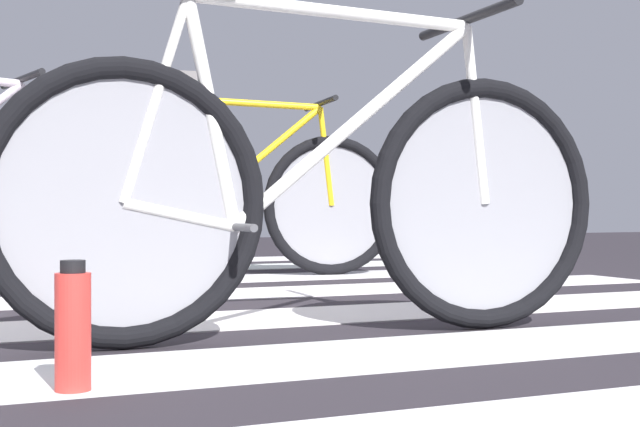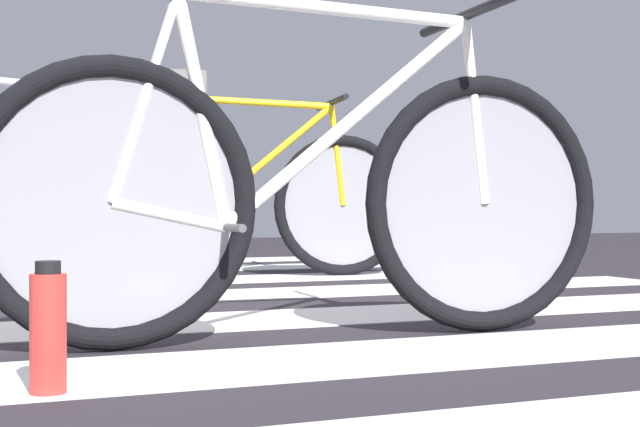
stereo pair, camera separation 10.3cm
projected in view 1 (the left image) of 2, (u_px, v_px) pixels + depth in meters
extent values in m
cube|color=#29252B|center=(80.00, 321.00, 2.82)|extent=(18.00, 14.00, 0.02)
cube|color=silver|center=(154.00, 370.00, 1.90)|extent=(5.20, 0.44, 0.00)
cube|color=silver|center=(65.00, 329.00, 2.55)|extent=(5.20, 0.44, 0.00)
cube|color=silver|center=(74.00, 300.00, 3.32)|extent=(5.20, 0.44, 0.00)
cube|color=silver|center=(30.00, 285.00, 3.96)|extent=(5.20, 0.44, 0.00)
cube|color=silver|center=(16.00, 274.00, 4.68)|extent=(5.20, 0.44, 0.00)
cube|color=silver|center=(10.00, 265.00, 5.37)|extent=(5.20, 0.44, 0.00)
torus|color=black|center=(123.00, 203.00, 2.18)|extent=(0.72, 0.08, 0.72)
torus|color=black|center=(485.00, 204.00, 2.55)|extent=(0.72, 0.08, 0.72)
cylinder|color=gray|center=(123.00, 203.00, 2.18)|extent=(0.61, 0.03, 0.61)
cylinder|color=gray|center=(485.00, 204.00, 2.55)|extent=(0.61, 0.03, 0.61)
cylinder|color=white|center=(336.00, 12.00, 2.38)|extent=(0.80, 0.06, 0.05)
cylinder|color=white|center=(356.00, 122.00, 2.40)|extent=(0.70, 0.06, 0.59)
cylinder|color=white|center=(211.00, 112.00, 2.26)|extent=(0.15, 0.04, 0.59)
cylinder|color=white|center=(180.00, 215.00, 2.23)|extent=(0.29, 0.04, 0.09)
cylinder|color=white|center=(156.00, 98.00, 2.21)|extent=(0.19, 0.03, 0.53)
cylinder|color=white|center=(476.00, 116.00, 2.54)|extent=(0.09, 0.03, 0.50)
cylinder|color=black|center=(466.00, 20.00, 2.53)|extent=(0.05, 0.52, 0.03)
cylinder|color=#4C4C51|center=(234.00, 227.00, 2.28)|extent=(0.03, 0.34, 0.02)
torus|color=black|center=(37.00, 205.00, 3.73)|extent=(0.71, 0.20, 0.72)
cylinder|color=gray|center=(37.00, 205.00, 3.73)|extent=(0.60, 0.13, 0.61)
cylinder|color=#BEB1BF|center=(29.00, 145.00, 3.72)|extent=(0.09, 0.05, 0.50)
cylinder|color=black|center=(22.00, 79.00, 3.70)|extent=(0.13, 0.51, 0.03)
torus|color=black|center=(129.00, 205.00, 4.28)|extent=(0.72, 0.14, 0.72)
torus|color=black|center=(331.00, 206.00, 4.58)|extent=(0.72, 0.14, 0.72)
cylinder|color=gray|center=(129.00, 205.00, 4.28)|extent=(0.60, 0.08, 0.61)
cylinder|color=gray|center=(331.00, 206.00, 4.58)|extent=(0.60, 0.08, 0.61)
cylinder|color=yellow|center=(243.00, 103.00, 4.44)|extent=(0.80, 0.13, 0.05)
cylinder|color=yellow|center=(255.00, 161.00, 4.46)|extent=(0.70, 0.12, 0.59)
cylinder|color=yellow|center=(175.00, 158.00, 4.35)|extent=(0.16, 0.05, 0.59)
cylinder|color=yellow|center=(158.00, 212.00, 4.32)|extent=(0.29, 0.06, 0.09)
cylinder|color=yellow|center=(145.00, 151.00, 4.31)|extent=(0.19, 0.05, 0.53)
cylinder|color=yellow|center=(326.00, 157.00, 4.57)|extent=(0.09, 0.04, 0.50)
cube|color=black|center=(162.00, 92.00, 4.33)|extent=(0.25, 0.12, 0.05)
cylinder|color=black|center=(320.00, 104.00, 4.56)|extent=(0.09, 0.52, 0.03)
cylinder|color=#4C4C51|center=(187.00, 218.00, 4.37)|extent=(0.06, 0.34, 0.02)
cylinder|color=brown|center=(165.00, 178.00, 4.47)|extent=(0.11, 0.11, 0.89)
cylinder|color=brown|center=(172.00, 176.00, 4.20)|extent=(0.11, 0.11, 0.89)
cube|color=slate|center=(168.00, 105.00, 4.34)|extent=(0.27, 0.43, 0.28)
cube|color=navy|center=(179.00, 270.00, 4.50)|extent=(0.27, 0.13, 0.07)
cube|color=navy|center=(187.00, 274.00, 4.23)|extent=(0.27, 0.13, 0.07)
cylinder|color=red|center=(73.00, 333.00, 1.67)|extent=(0.07, 0.07, 0.22)
cylinder|color=black|center=(73.00, 267.00, 1.67)|extent=(0.05, 0.05, 0.02)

